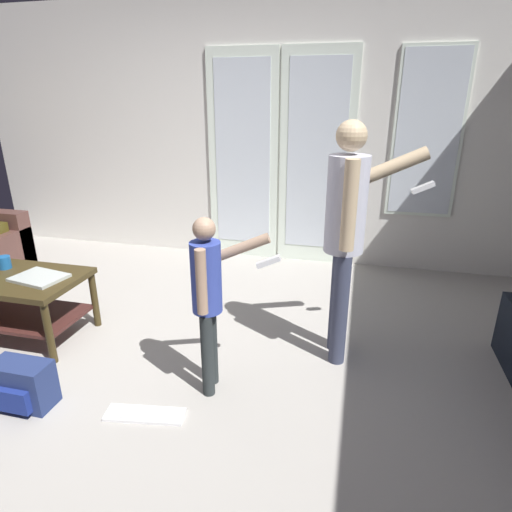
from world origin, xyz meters
TOP-DOWN VIEW (x-y plane):
  - ground_plane at (0.00, 0.00)m, footprint 5.80×4.64m
  - wall_back_with_doors at (0.09, 2.29)m, footprint 5.80×0.09m
  - coffee_table at (-1.04, 0.21)m, footprint 0.96×0.58m
  - person_adult at (1.24, 0.50)m, footprint 0.65×0.48m
  - person_child at (0.53, -0.04)m, footprint 0.47×0.33m
  - backpack at (-0.46, -0.45)m, footprint 0.34×0.21m
  - loose_keyboard at (0.24, -0.37)m, footprint 0.45×0.20m
  - laptop_closed at (-0.82, 0.21)m, footprint 0.38×0.31m
  - cup_near_edge at (-1.20, 0.32)m, footprint 0.09×0.09m

SIDE VIEW (x-z plane):
  - ground_plane at x=0.00m, z-range -0.02..0.00m
  - loose_keyboard at x=0.24m, z-range 0.00..0.02m
  - backpack at x=-0.46m, z-range 0.00..0.27m
  - coffee_table at x=-1.04m, z-range 0.11..0.58m
  - laptop_closed at x=-0.82m, z-range 0.47..0.49m
  - cup_near_edge at x=-1.20m, z-range 0.47..0.56m
  - person_child at x=0.53m, z-range 0.11..1.18m
  - person_adult at x=1.24m, z-range 0.16..1.70m
  - wall_back_with_doors at x=0.09m, z-range -0.03..2.58m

